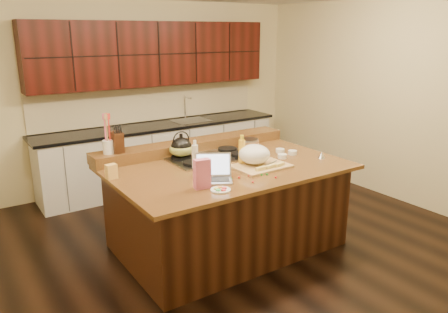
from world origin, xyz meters
TOP-DOWN VIEW (x-y plane):
  - room at (0.00, 0.00)m, footprint 5.52×5.02m
  - island at (0.00, 0.00)m, footprint 2.40×1.60m
  - back_ledge at (0.00, 0.70)m, footprint 2.40×0.30m
  - cooktop at (0.00, 0.30)m, footprint 0.92×0.52m
  - back_counter at (0.30, 2.23)m, footprint 3.70×0.66m
  - kettle at (-0.30, 0.43)m, footprint 0.23×0.23m
  - green_bowl at (-0.30, 0.43)m, footprint 0.34×0.34m
  - laptop at (-0.36, -0.31)m, footprint 0.43×0.41m
  - oil_bottle at (0.13, -0.09)m, footprint 0.08×0.08m
  - vinegar_bottle at (-0.34, 0.06)m, footprint 0.08×0.08m
  - wooden_tray at (0.22, -0.20)m, footprint 0.57×0.46m
  - ramekin_a at (0.65, -0.13)m, footprint 0.11×0.11m
  - ramekin_b at (0.78, 0.06)m, footprint 0.10×0.10m
  - ramekin_c at (0.85, -0.08)m, footprint 0.12×0.12m
  - strainer_bowl at (0.61, 0.43)m, footprint 0.26×0.26m
  - kitchen_timer at (1.01, -0.37)m, footprint 0.10×0.10m
  - pink_bag at (-0.57, -0.46)m, footprint 0.15×0.10m
  - candy_plate at (-0.47, -0.60)m, footprint 0.19×0.19m
  - package_box at (-1.15, 0.24)m, footprint 0.11×0.08m
  - utensil_crock at (-1.01, 0.70)m, footprint 0.15×0.15m
  - knife_block at (-0.92, 0.70)m, footprint 0.12×0.18m
  - gumdrop_0 at (-0.11, -0.60)m, footprint 0.02×0.02m
  - gumdrop_1 at (-0.23, -0.42)m, footprint 0.02×0.02m
  - gumdrop_2 at (-0.14, -0.42)m, footprint 0.02×0.02m
  - gumdrop_3 at (0.07, -0.38)m, footprint 0.02×0.02m
  - gumdrop_4 at (-0.01, -0.43)m, footprint 0.02×0.02m
  - gumdrop_5 at (0.08, -0.48)m, footprint 0.02×0.02m
  - gumdrop_6 at (0.15, -0.61)m, footprint 0.02×0.02m
  - gumdrop_7 at (0.14, -0.50)m, footprint 0.02×0.02m
  - gumdrop_8 at (-0.03, -0.43)m, footprint 0.02×0.02m

SIDE VIEW (x-z plane):
  - island at x=0.00m, z-range 0.00..0.92m
  - candy_plate at x=-0.47m, z-range 0.92..0.93m
  - gumdrop_0 at x=-0.11m, z-range 0.92..0.94m
  - gumdrop_1 at x=-0.23m, z-range 0.92..0.94m
  - gumdrop_2 at x=-0.14m, z-range 0.92..0.94m
  - gumdrop_3 at x=0.07m, z-range 0.92..0.94m
  - gumdrop_4 at x=-0.01m, z-range 0.92..0.94m
  - gumdrop_5 at x=0.08m, z-range 0.92..0.94m
  - gumdrop_6 at x=0.15m, z-range 0.92..0.94m
  - gumdrop_7 at x=0.14m, z-range 0.92..0.94m
  - gumdrop_8 at x=-0.03m, z-range 0.92..0.94m
  - cooktop at x=0.00m, z-range 0.91..0.96m
  - ramekin_a at x=0.65m, z-range 0.92..0.96m
  - ramekin_b at x=0.78m, z-range 0.92..0.96m
  - ramekin_c at x=0.85m, z-range 0.92..0.96m
  - kitchen_timer at x=1.01m, z-range 0.92..0.99m
  - strainer_bowl at x=0.61m, z-range 0.92..1.01m
  - back_ledge at x=0.00m, z-range 0.92..1.04m
  - back_counter at x=0.30m, z-range -0.22..2.18m
  - laptop at x=-0.36m, z-range 0.86..1.10m
  - package_box at x=-1.15m, z-range 0.92..1.06m
  - wooden_tray at x=0.22m, z-range 0.91..1.13m
  - green_bowl at x=-0.30m, z-range 0.97..1.11m
  - vinegar_bottle at x=-0.34m, z-range 0.92..1.17m
  - pink_bag at x=-0.57m, z-range 0.92..1.19m
  - oil_bottle at x=0.13m, z-range 0.92..1.19m
  - kettle at x=-0.30m, z-range 0.97..1.17m
  - utensil_crock at x=-1.01m, z-range 1.04..1.18m
  - knife_block at x=-0.92m, z-range 1.04..1.26m
  - room at x=0.00m, z-range -0.01..2.71m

